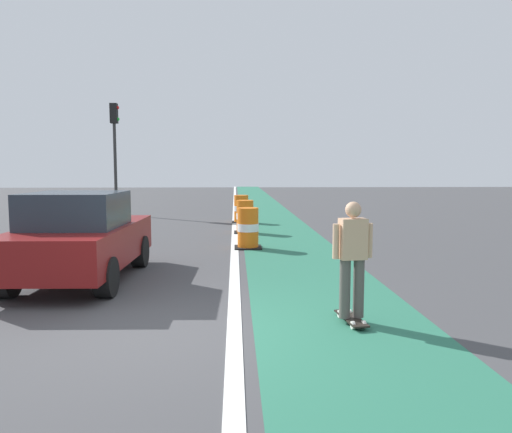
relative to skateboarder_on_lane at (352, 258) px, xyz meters
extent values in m
plane|color=#424244|center=(-2.52, -0.28, -0.91)|extent=(100.00, 100.00, 0.00)
cube|color=#286B51|center=(-0.12, 11.72, -0.91)|extent=(2.50, 80.00, 0.01)
cube|color=silver|center=(-1.62, 11.72, -0.91)|extent=(0.20, 80.00, 0.01)
cube|color=black|center=(0.00, 0.00, -0.84)|extent=(0.32, 0.82, 0.02)
cylinder|color=silver|center=(0.11, -0.25, -0.86)|extent=(0.05, 0.11, 0.11)
cylinder|color=silver|center=(-0.04, -0.27, -0.86)|extent=(0.05, 0.11, 0.11)
cylinder|color=silver|center=(0.04, 0.27, -0.86)|extent=(0.05, 0.11, 0.11)
cylinder|color=silver|center=(-0.11, 0.25, -0.86)|extent=(0.05, 0.11, 0.11)
cylinder|color=#514C47|center=(0.10, 0.01, -0.42)|extent=(0.15, 0.15, 0.82)
cylinder|color=#514C47|center=(-0.10, -0.01, -0.42)|extent=(0.15, 0.15, 0.82)
cube|color=tan|center=(0.00, 0.00, 0.27)|extent=(0.39, 0.27, 0.56)
cylinder|color=tan|center=(0.24, 0.03, 0.24)|extent=(0.09, 0.09, 0.48)
cylinder|color=tan|center=(-0.24, -0.03, 0.24)|extent=(0.09, 0.09, 0.48)
sphere|color=tan|center=(0.00, 0.00, 0.67)|extent=(0.22, 0.22, 0.22)
cube|color=maroon|center=(-4.54, 2.82, -0.21)|extent=(1.95, 4.15, 0.72)
cube|color=#232D38|center=(-4.54, 2.57, 0.47)|extent=(1.67, 1.77, 0.64)
cylinder|color=black|center=(-5.32, 4.11, -0.57)|extent=(0.30, 0.69, 0.68)
cylinder|color=black|center=(-3.68, 4.07, -0.57)|extent=(0.30, 0.69, 0.68)
cylinder|color=black|center=(-5.39, 1.57, -0.57)|extent=(0.30, 0.69, 0.68)
cylinder|color=black|center=(-3.75, 1.53, -0.57)|extent=(0.30, 0.69, 0.68)
cylinder|color=orange|center=(-1.26, 6.49, -0.66)|extent=(0.56, 0.56, 0.42)
cylinder|color=white|center=(-1.26, 6.49, -0.35)|extent=(0.57, 0.57, 0.21)
cylinder|color=orange|center=(-1.26, 6.49, -0.03)|extent=(0.56, 0.56, 0.42)
cube|color=black|center=(-1.26, 6.49, -0.89)|extent=(0.73, 0.73, 0.04)
cylinder|color=orange|center=(-1.28, 9.64, -0.66)|extent=(0.56, 0.56, 0.42)
cylinder|color=white|center=(-1.28, 9.64, -0.35)|extent=(0.57, 0.57, 0.21)
cylinder|color=orange|center=(-1.28, 9.64, -0.03)|extent=(0.56, 0.56, 0.42)
cube|color=black|center=(-1.28, 9.64, -0.89)|extent=(0.73, 0.73, 0.04)
cylinder|color=orange|center=(-1.36, 12.80, -0.66)|extent=(0.56, 0.56, 0.42)
cylinder|color=white|center=(-1.36, 12.80, -0.35)|extent=(0.57, 0.57, 0.21)
cylinder|color=orange|center=(-1.36, 12.80, -0.03)|extent=(0.56, 0.56, 0.42)
cube|color=black|center=(-1.36, 12.80, -0.89)|extent=(0.73, 0.73, 0.04)
cylinder|color=#2D2D2D|center=(-7.12, 16.41, 1.19)|extent=(0.14, 0.14, 4.20)
cube|color=black|center=(-7.12, 16.41, 3.74)|extent=(0.32, 0.32, 0.90)
sphere|color=red|center=(-6.95, 16.41, 4.00)|extent=(0.16, 0.16, 0.16)
sphere|color=green|center=(-6.95, 16.41, 3.48)|extent=(0.16, 0.16, 0.16)
camera|label=1|loc=(-1.60, -6.56, 1.22)|focal=34.41mm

